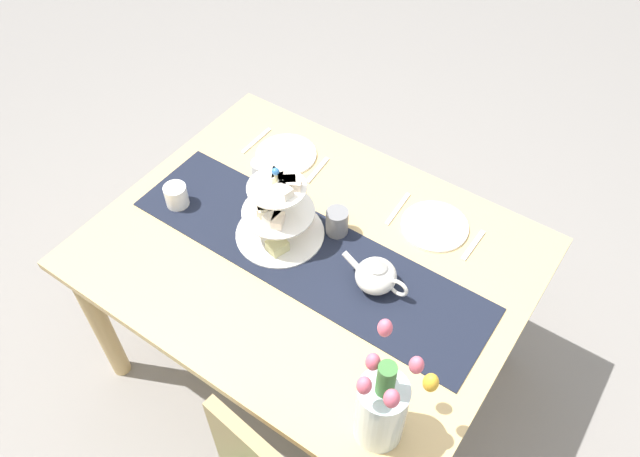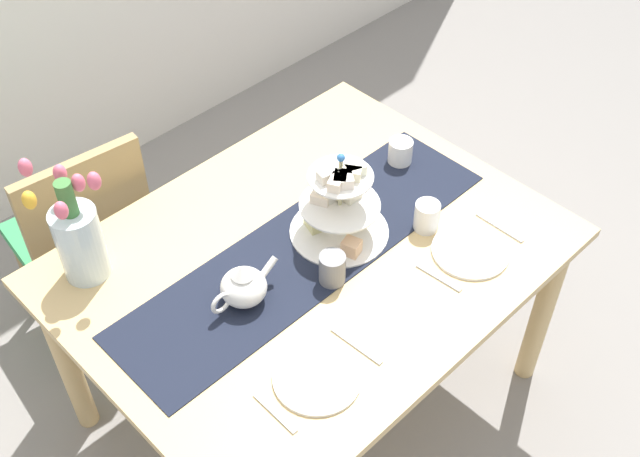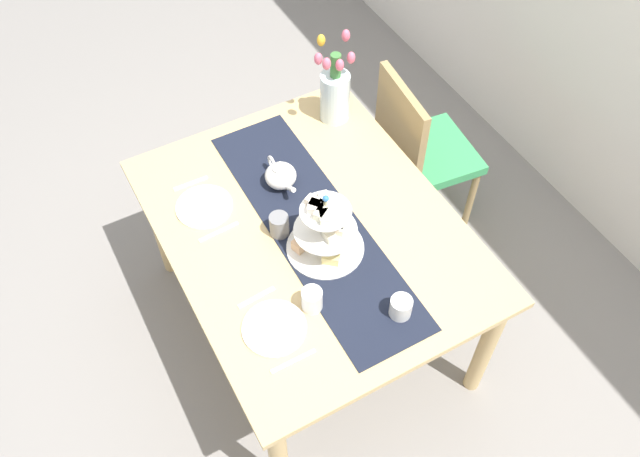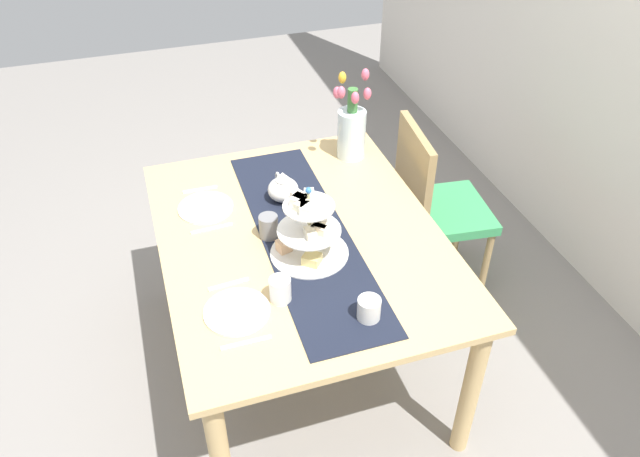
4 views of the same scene
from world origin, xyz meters
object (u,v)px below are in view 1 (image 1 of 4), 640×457
knife_left (398,209)px  fork_right (318,170)px  dining_table (310,269)px  tulip_vase (382,406)px  tiered_cake_stand (279,212)px  cream_jug (176,196)px  mug_white_text (262,172)px  mug_grey (337,222)px  dinner_plate_left (435,226)px  knife_right (256,141)px  dinner_plate_right (286,155)px  teapot (376,275)px  fork_left (473,245)px

knife_left → fork_right: bearing=0.0°
dining_table → tulip_vase: size_ratio=3.46×
knife_left → tiered_cake_stand: bearing=50.6°
cream_jug → mug_white_text: (-0.18, -0.26, 0.01)m
tiered_cake_stand → tulip_vase: 0.74m
mug_grey → dinner_plate_left: bearing=-141.7°
dining_table → knife_right: knife_right is taller
tulip_vase → dinner_plate_right: 1.12m
tiered_cake_stand → mug_white_text: bearing=-39.3°
knife_left → mug_grey: bearing=60.3°
tulip_vase → mug_white_text: size_ratio=4.27×
cream_jug → mug_grey: size_ratio=0.89×
dining_table → teapot: 0.30m
teapot → tiered_cake_stand: bearing=-0.1°
dinner_plate_left → teapot: bearing=83.4°
tulip_vase → dining_table: bearing=-38.1°
knife_left → dinner_plate_right: dinner_plate_right is taller
dinner_plate_left → fork_right: size_ratio=1.53×
cream_jug → dinner_plate_left: bearing=-152.1°
dinner_plate_right → fork_left: bearing=180.0°
teapot → dinner_plate_left: (-0.04, -0.33, -0.05)m
dinner_plate_left → knife_left: (0.14, 0.00, -0.00)m
tulip_vase → knife_left: 0.82m
fork_right → dinner_plate_right: bearing=0.0°
dining_table → fork_left: size_ratio=9.35×
tulip_vase → fork_right: tulip_vase is taller
tiered_cake_stand → mug_white_text: 0.27m
knife_left → dining_table: bearing=65.8°
tiered_cake_stand → fork_left: tiered_cake_stand is taller
tulip_vase → dinner_plate_left: 0.77m
tiered_cake_stand → cream_jug: 0.40m
mug_grey → tiered_cake_stand: bearing=38.5°
mug_white_text → knife_right: bearing=-45.0°
fork_left → mug_white_text: size_ratio=1.58×
cream_jug → mug_grey: mug_grey is taller
cream_jug → dinner_plate_right: (-0.16, -0.42, -0.04)m
cream_jug → dinner_plate_left: 0.90m
teapot → cream_jug: size_ratio=2.80×
teapot → fork_left: teapot is taller
dining_table → tulip_vase: (-0.51, 0.40, 0.25)m
knife_left → fork_left: bearing=180.0°
dinner_plate_right → knife_right: bearing=0.0°
teapot → fork_left: size_ratio=1.59×
dining_table → knife_left: 0.37m
teapot → dinner_plate_right: 0.68m
teapot → mug_white_text: bearing=-16.2°
dinner_plate_right → fork_right: 0.15m
tiered_cake_stand → fork_right: 0.35m
mug_white_text → cream_jug: bearing=55.8°
tiered_cake_stand → dinner_plate_left: tiered_cake_stand is taller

